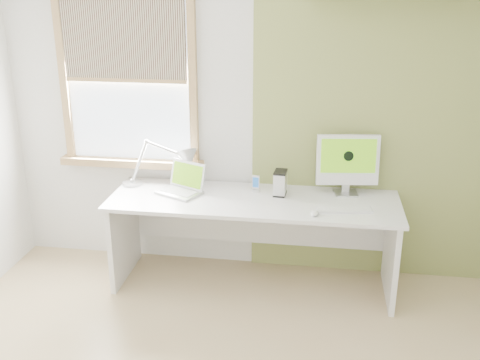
% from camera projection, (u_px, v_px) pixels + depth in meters
% --- Properties ---
extents(room, '(4.04, 3.54, 2.64)m').
position_uv_depth(room, '(209.00, 195.00, 2.75)').
color(room, tan).
rests_on(room, ground).
extents(accent_wall, '(2.00, 0.02, 2.60)m').
position_uv_depth(accent_wall, '(383.00, 119.00, 4.24)').
color(accent_wall, olive).
rests_on(accent_wall, room).
extents(window, '(1.20, 0.14, 1.42)m').
position_uv_depth(window, '(127.00, 81.00, 4.40)').
color(window, '#A17E50').
rests_on(window, room).
extents(desk, '(2.20, 0.70, 0.73)m').
position_uv_depth(desk, '(254.00, 219.00, 4.35)').
color(desk, white).
rests_on(desk, room).
extents(desk_lamp, '(0.68, 0.27, 0.38)m').
position_uv_depth(desk_lamp, '(177.00, 162.00, 4.44)').
color(desk_lamp, '#BCBEC1').
rests_on(desk_lamp, desk).
extents(laptop, '(0.40, 0.37, 0.23)m').
position_uv_depth(laptop, '(183.00, 185.00, 4.35)').
color(laptop, '#BCBEC1').
rests_on(laptop, desk).
extents(phone_dock, '(0.08, 0.08, 0.13)m').
position_uv_depth(phone_dock, '(256.00, 187.00, 4.37)').
color(phone_dock, '#BCBEC1').
rests_on(phone_dock, desk).
extents(external_drive, '(0.10, 0.15, 0.19)m').
position_uv_depth(external_drive, '(280.00, 183.00, 4.29)').
color(external_drive, '#BCBEC1').
rests_on(external_drive, desk).
extents(imac, '(0.48, 0.18, 0.47)m').
position_uv_depth(imac, '(348.00, 161.00, 4.26)').
color(imac, '#BCBEC1').
rests_on(imac, desk).
extents(keyboard, '(0.41, 0.17, 0.02)m').
position_uv_depth(keyboard, '(345.00, 209.00, 4.01)').
color(keyboard, white).
rests_on(keyboard, desk).
extents(mouse, '(0.07, 0.10, 0.03)m').
position_uv_depth(mouse, '(315.00, 213.00, 3.94)').
color(mouse, white).
rests_on(mouse, desk).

